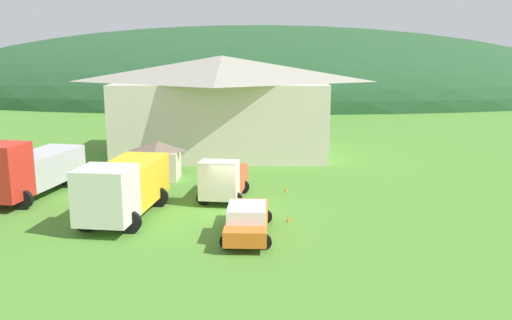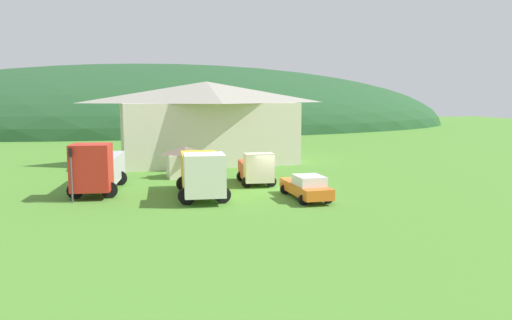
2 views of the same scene
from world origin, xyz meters
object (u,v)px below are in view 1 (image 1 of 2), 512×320
Objects in this scene: crane_truck_red at (28,169)px; traffic_cone_near_pickup at (286,192)px; heavy_rig_striped at (123,186)px; traffic_cone_mid_row at (288,222)px; light_truck_cream at (223,179)px; service_pickup_orange at (247,219)px; depot_building at (222,104)px; play_shed_cream at (158,160)px.

traffic_cone_near_pickup is at bearing 104.83° from crane_truck_red.
heavy_rig_striped is 8.79m from traffic_cone_mid_row.
service_pickup_orange is (1.63, -6.30, -0.40)m from light_truck_cream.
heavy_rig_striped is at bearing -102.12° from depot_building.
crane_truck_red is at bearing 164.07° from traffic_cone_mid_row.
light_truck_cream reaches higher than traffic_cone_mid_row.
traffic_cone_mid_row is at bearing 48.50° from light_truck_cream.
service_pickup_orange is 9.63× the size of traffic_cone_near_pickup.
heavy_rig_striped is 14.08× the size of traffic_cone_mid_row.
traffic_cone_near_pickup is (4.89, -12.39, -4.25)m from depot_building.
heavy_rig_striped is 13.66× the size of traffic_cone_near_pickup.
light_truck_cream is 8.75× the size of traffic_cone_mid_row.
depot_building is at bearing 111.55° from traffic_cone_near_pickup.
light_truck_cream is at bearing -45.78° from play_shed_cream.
crane_truck_red is 16.09m from traffic_cone_mid_row.
heavy_rig_striped reaches higher than light_truck_cream.
crane_truck_red is at bearing -174.75° from traffic_cone_near_pickup.
light_truck_cream is at bearing -164.41° from service_pickup_orange.
depot_building reaches higher than service_pickup_orange.
depot_building is 13.98m from traffic_cone_near_pickup.
play_shed_cream is at bearing 159.18° from traffic_cone_near_pickup.
traffic_cone_near_pickup is 1.03× the size of traffic_cone_mid_row.
traffic_cone_mid_row is at bearing -90.99° from traffic_cone_near_pickup.
light_truck_cream is (4.83, -4.96, -0.13)m from play_shed_cream.
crane_truck_red is 15.64m from traffic_cone_near_pickup.
service_pickup_orange is at bearing -133.18° from traffic_cone_mid_row.
traffic_cone_mid_row is (15.38, -4.39, -1.76)m from crane_truck_red.
crane_truck_red is at bearing -115.14° from service_pickup_orange.
play_shed_cream is (-3.71, -9.12, -2.89)m from depot_building.
depot_building reaches higher than play_shed_cream.
traffic_cone_near_pickup reaches higher than traffic_cone_mid_row.
light_truck_cream is (4.93, 3.65, -0.52)m from heavy_rig_striped.
crane_truck_red is at bearing -145.68° from play_shed_cream.
heavy_rig_striped is 1.61× the size of light_truck_cream.
heavy_rig_striped is 1.42× the size of service_pickup_orange.
heavy_rig_striped reaches higher than service_pickup_orange.
play_shed_cream reaches higher than light_truck_cream.
light_truck_cream is at bearing 98.26° from crane_truck_red.
heavy_rig_striped is at bearing 69.54° from crane_truck_red.
depot_building is 32.42× the size of traffic_cone_near_pickup.
play_shed_cream is 0.39× the size of heavy_rig_striped.
traffic_cone_mid_row is (4.79, -18.20, -4.25)m from depot_building.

